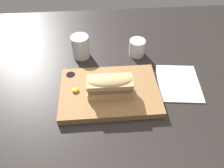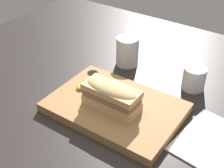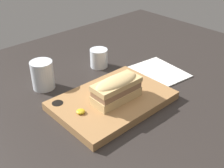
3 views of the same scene
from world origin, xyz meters
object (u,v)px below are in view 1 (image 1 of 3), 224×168
(serving_board, at_px, (109,92))
(wine_glass, at_px, (137,48))
(sandwich, at_px, (110,85))
(napkin, at_px, (178,83))
(water_glass, at_px, (81,48))

(serving_board, relative_size, wine_glass, 5.00)
(sandwich, distance_m, napkin, 0.29)
(water_glass, height_order, wine_glass, water_glass)
(sandwich, distance_m, wine_glass, 0.28)
(napkin, bearing_deg, wine_glass, 125.02)
(water_glass, distance_m, wine_glass, 0.25)
(sandwich, height_order, wine_glass, sandwich)
(serving_board, distance_m, sandwich, 0.06)
(napkin, bearing_deg, water_glass, 152.21)
(serving_board, distance_m, water_glass, 0.26)
(water_glass, bearing_deg, sandwich, -66.93)
(water_glass, relative_size, wine_glass, 1.38)
(sandwich, relative_size, water_glass, 1.59)
(sandwich, bearing_deg, water_glass, 113.07)
(serving_board, relative_size, napkin, 1.67)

